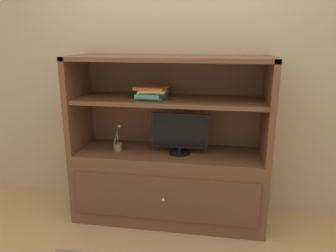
# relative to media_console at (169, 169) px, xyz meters

# --- Properties ---
(ground_plane) EXTENTS (8.00, 8.00, 0.00)m
(ground_plane) POSITION_rel_media_console_xyz_m (0.00, -0.41, -0.48)
(ground_plane) COLOR tan
(painted_rear_wall) EXTENTS (6.00, 0.10, 2.80)m
(painted_rear_wall) POSITION_rel_media_console_xyz_m (0.00, 0.34, 0.92)
(painted_rear_wall) COLOR tan
(painted_rear_wall) RESTS_ON ground_plane
(media_console) EXTENTS (1.71, 0.58, 1.48)m
(media_console) POSITION_rel_media_console_xyz_m (0.00, 0.00, 0.00)
(media_console) COLOR brown
(media_console) RESTS_ON ground_plane
(tv_monitor) EXTENTS (0.49, 0.19, 0.36)m
(tv_monitor) POSITION_rel_media_console_xyz_m (0.10, -0.04, 0.36)
(tv_monitor) COLOR black
(tv_monitor) RESTS_ON media_console
(potted_plant) EXTENTS (0.07, 0.13, 0.25)m
(potted_plant) POSITION_rel_media_console_xyz_m (-0.46, -0.06, 0.21)
(potted_plant) COLOR #8C7251
(potted_plant) RESTS_ON media_console
(magazine_stack) EXTENTS (0.28, 0.36, 0.11)m
(magazine_stack) POSITION_rel_media_console_xyz_m (-0.14, -0.01, 0.70)
(magazine_stack) COLOR teal
(magazine_stack) RESTS_ON media_console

